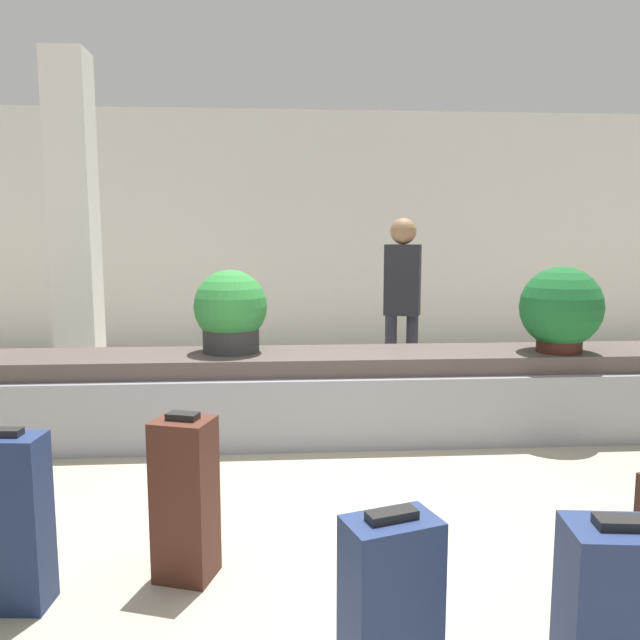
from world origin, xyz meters
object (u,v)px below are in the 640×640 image
at_px(suitcase_0, 390,605).
at_px(traveler_0, 402,293).
at_px(suitcase_5, 622,622).
at_px(potted_plant_0, 561,310).
at_px(potted_plant_1, 231,312).
at_px(pillar, 75,230).
at_px(suitcase_2, 4,521).
at_px(suitcase_1, 185,498).

xyz_separation_m(suitcase_0, traveler_0, (0.79, 3.73, 0.71)).
xyz_separation_m(suitcase_0, suitcase_5, (0.72, -0.16, 0.01)).
distance_m(suitcase_0, potted_plant_0, 3.29).
relative_size(potted_plant_0, traveler_0, 0.39).
relative_size(potted_plant_0, potted_plant_1, 1.04).
relative_size(suitcase_5, potted_plant_1, 1.05).
height_order(pillar, suitcase_0, pillar).
height_order(suitcase_0, traveler_0, traveler_0).
distance_m(suitcase_5, traveler_0, 3.96).
xyz_separation_m(suitcase_2, potted_plant_0, (3.30, 2.07, 0.61)).
relative_size(suitcase_2, traveler_0, 0.45).
bearing_deg(suitcase_2, potted_plant_0, 37.14).
bearing_deg(potted_plant_1, pillar, 141.29).
height_order(suitcase_0, suitcase_1, suitcase_1).
xyz_separation_m(suitcase_2, traveler_0, (2.29, 3.13, 0.65)).
distance_m(suitcase_0, suitcase_5, 0.73).
bearing_deg(suitcase_5, pillar, 131.78).
xyz_separation_m(suitcase_2, suitcase_5, (2.22, -0.76, -0.05)).
xyz_separation_m(suitcase_0, suitcase_1, (-0.79, 0.78, 0.06)).
xyz_separation_m(suitcase_1, traveler_0, (1.58, 2.95, 0.65)).
bearing_deg(potted_plant_0, potted_plant_1, 175.78).
distance_m(potted_plant_0, traveler_0, 1.47).
bearing_deg(traveler_0, suitcase_1, -98.78).
bearing_deg(traveler_0, suitcase_2, -106.85).
height_order(suitcase_0, potted_plant_0, potted_plant_0).
bearing_deg(pillar, suitcase_2, -78.10).
bearing_deg(suitcase_0, potted_plant_1, 86.59).
bearing_deg(suitcase_5, suitcase_0, 174.30).
distance_m(pillar, potted_plant_0, 4.31).
bearing_deg(suitcase_2, suitcase_1, 19.10).
bearing_deg(pillar, suitcase_5, -55.12).
distance_m(suitcase_1, potted_plant_0, 3.27).
bearing_deg(potted_plant_1, suitcase_2, -109.00).
relative_size(suitcase_2, potted_plant_1, 1.21).
distance_m(pillar, suitcase_5, 5.31).
distance_m(pillar, suitcase_0, 4.82).
distance_m(pillar, traveler_0, 3.09).
relative_size(pillar, traveler_0, 1.87).
xyz_separation_m(suitcase_0, potted_plant_0, (1.80, 2.67, 0.67)).
relative_size(suitcase_0, suitcase_5, 0.96).
height_order(pillar, traveler_0, pillar).
bearing_deg(suitcase_5, potted_plant_1, 122.38).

